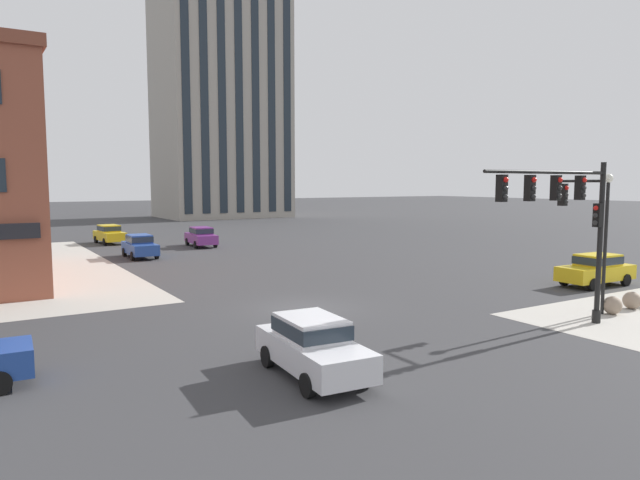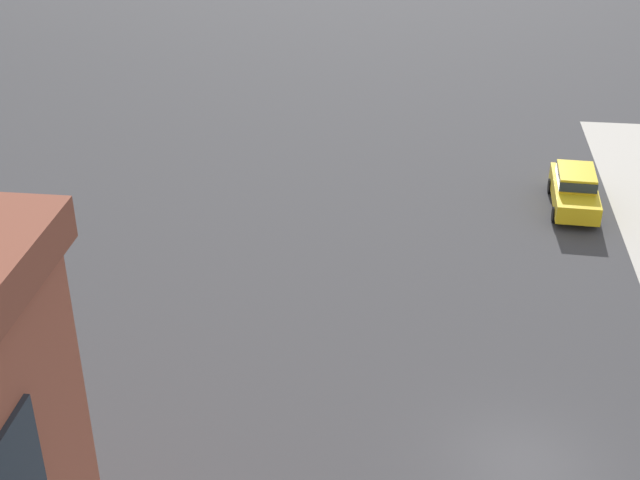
% 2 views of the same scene
% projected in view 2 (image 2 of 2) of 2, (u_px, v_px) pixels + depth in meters
% --- Properties ---
extents(ground_plane, '(320.00, 320.00, 0.00)m').
position_uv_depth(ground_plane, '(523.00, 465.00, 24.46)').
color(ground_plane, '#38383A').
extents(car_cross_westbound, '(4.48, 2.04, 1.68)m').
position_uv_depth(car_cross_westbound, '(575.00, 188.00, 37.51)').
color(car_cross_westbound, gold).
rests_on(car_cross_westbound, ground).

